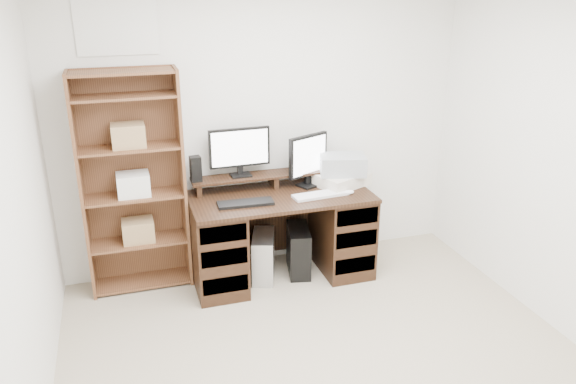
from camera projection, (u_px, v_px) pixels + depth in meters
name	position (u px, v px, depth m)	size (l,w,h in m)	color
room	(360.00, 214.00, 2.98)	(3.54, 4.04, 2.54)	tan
desk	(281.00, 234.00, 4.77)	(1.50, 0.70, 0.75)	black
riser_shelf	(273.00, 176.00, 4.79)	(1.40, 0.22, 0.12)	black
monitor_wide	(240.00, 149.00, 4.64)	(0.51, 0.14, 0.41)	black
monitor_small	(308.00, 158.00, 4.76)	(0.39, 0.23, 0.45)	black
speaker	(196.00, 169.00, 4.55)	(0.08, 0.08, 0.21)	black
keyboard_black	(245.00, 203.00, 4.43)	(0.44, 0.15, 0.02)	black
keyboard_white	(320.00, 195.00, 4.60)	(0.46, 0.14, 0.02)	silver
mouse	(349.00, 192.00, 4.64)	(0.09, 0.06, 0.03)	white
printer	(342.00, 179.00, 4.84)	(0.42, 0.31, 0.10)	beige
basket	(343.00, 164.00, 4.79)	(0.38, 0.27, 0.16)	#999FA3
tower_silver	(263.00, 256.00, 4.80)	(0.18, 0.40, 0.40)	#B4B6BB
tower_black	(298.00, 250.00, 4.89)	(0.26, 0.44, 0.41)	black
bookshelf	(133.00, 181.00, 4.45)	(0.80, 0.30, 1.80)	brown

